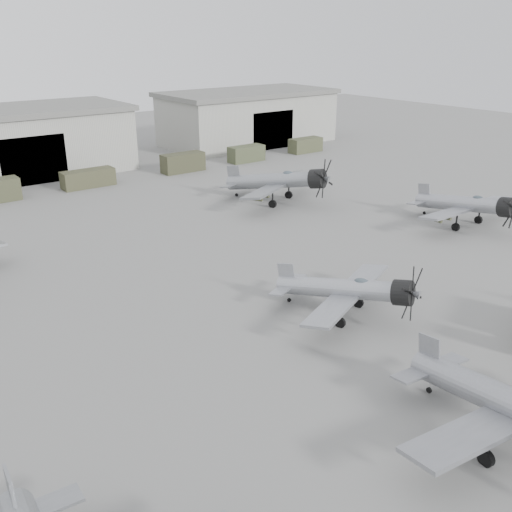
{
  "coord_description": "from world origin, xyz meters",
  "views": [
    {
      "loc": [
        -20.25,
        -17.34,
        18.06
      ],
      "look_at": [
        3.4,
        13.92,
        2.5
      ],
      "focal_mm": 40.0,
      "sensor_mm": 36.0,
      "label": 1
    }
  ],
  "objects": [
    {
      "name": "ground",
      "position": [
        0.0,
        0.0,
        0.0
      ],
      "size": [
        220.0,
        220.0,
        0.0
      ],
      "primitive_type": "plane",
      "color": "slate",
      "rests_on": "ground"
    },
    {
      "name": "support_truck_5",
      "position": [
        18.17,
        50.0,
        1.26
      ],
      "size": [
        5.94,
        2.2,
        2.52
      ],
      "primitive_type": "cube",
      "color": "#393A26",
      "rests_on": "ground"
    },
    {
      "name": "hangar_center",
      "position": [
        0.0,
        61.96,
        4.37
      ],
      "size": [
        29.0,
        14.8,
        8.7
      ],
      "color": "#A5A59B",
      "rests_on": "ground"
    },
    {
      "name": "support_truck_7",
      "position": [
        40.52,
        50.0,
        1.11
      ],
      "size": [
        5.5,
        2.2,
        2.21
      ],
      "primitive_type": "cube",
      "color": "#42462D",
      "rests_on": "ground"
    },
    {
      "name": "support_truck_6",
      "position": [
        28.9,
        50.0,
        1.16
      ],
      "size": [
        5.43,
        2.2,
        2.31
      ],
      "primitive_type": "cube",
      "color": "#41482F",
      "rests_on": "ground"
    },
    {
      "name": "aircraft_mid_3",
      "position": [
        28.52,
        12.49,
        2.27
      ],
      "size": [
        12.41,
        11.17,
        4.99
      ],
      "rotation": [
        0.0,
        0.0,
        -0.01
      ],
      "color": "#989AA1",
      "rests_on": "ground"
    },
    {
      "name": "support_truck_4",
      "position": [
        4.72,
        50.0,
        1.06
      ],
      "size": [
        6.42,
        2.2,
        2.12
      ],
      "primitive_type": "cube",
      "color": "#3F3F29",
      "rests_on": "ground"
    },
    {
      "name": "aircraft_mid_2",
      "position": [
        5.58,
        6.13,
        2.02
      ],
      "size": [
        10.91,
        9.87,
        4.44
      ],
      "rotation": [
        0.0,
        0.0,
        0.4
      ],
      "color": "#9B9EA4",
      "rests_on": "ground"
    },
    {
      "name": "aircraft_far_1",
      "position": [
        19.29,
        30.11,
        2.52
      ],
      "size": [
        13.51,
        12.26,
        5.55
      ],
      "rotation": [
        0.0,
        0.0,
        0.44
      ],
      "color": "gray",
      "rests_on": "ground"
    },
    {
      "name": "hangar_right",
      "position": [
        38.0,
        61.96,
        4.37
      ],
      "size": [
        29.0,
        14.8,
        8.7
      ],
      "color": "#A5A59B",
      "rests_on": "ground"
    }
  ]
}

